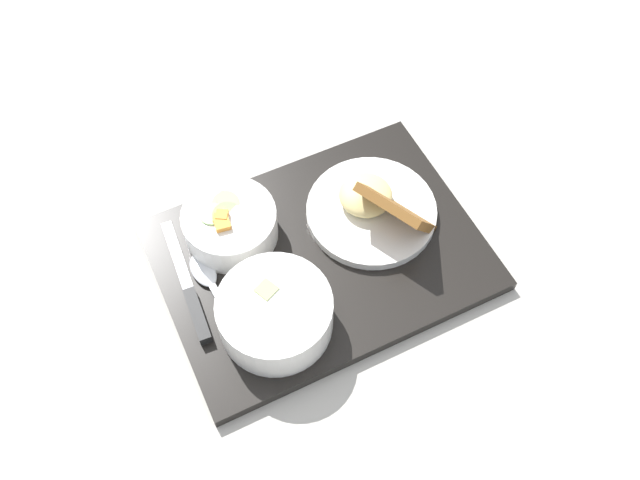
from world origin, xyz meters
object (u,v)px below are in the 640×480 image
Objects in this scene: bowl_salad at (230,223)px; knife at (193,302)px; plate_main at (374,207)px; bowl_soup at (275,312)px; spoon at (211,285)px.

bowl_salad is 0.11m from knife.
knife is at bearing -167.20° from plate_main.
bowl_soup reaches higher than spoon.
plate_main is 0.26m from knife.
plate_main reaches higher than spoon.
spoon is (-0.23, -0.04, -0.01)m from plate_main.
bowl_soup is at bearing -152.48° from spoon.
bowl_soup is 0.79× the size of plate_main.
bowl_salad reaches higher than knife.
bowl_salad is 0.14m from bowl_soup.
bowl_salad and bowl_soup have the same top height.
knife reaches higher than spoon.
knife is at bearing 109.56° from spoon.
bowl_salad reaches higher than spoon.
plate_main is at bearing -81.68° from knife.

